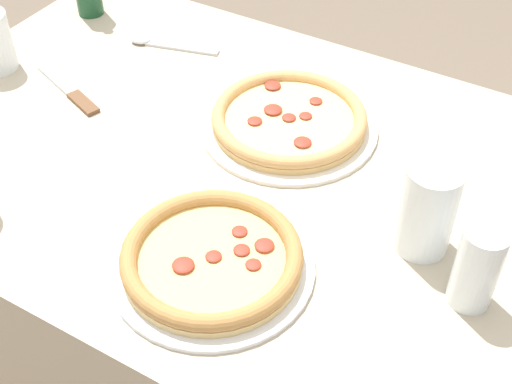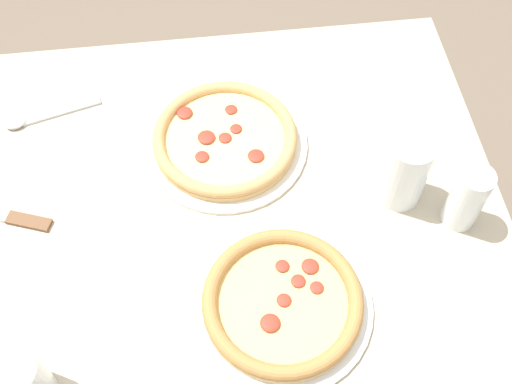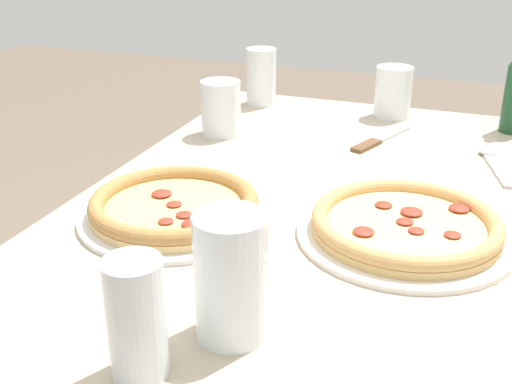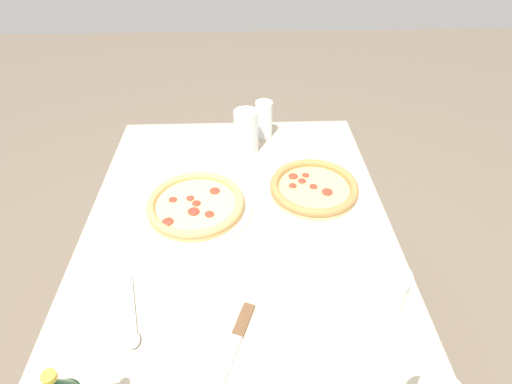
{
  "view_description": "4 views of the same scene",
  "coord_description": "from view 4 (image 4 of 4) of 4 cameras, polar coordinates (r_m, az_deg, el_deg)",
  "views": [
    {
      "loc": [
        0.55,
        -0.78,
        1.53
      ],
      "look_at": [
        0.15,
        -0.09,
        0.78
      ],
      "focal_mm": 50.0,
      "sensor_mm": 36.0,
      "label": 1
    },
    {
      "loc": [
        0.06,
        -0.64,
        1.73
      ],
      "look_at": [
        0.14,
        -0.02,
        0.78
      ],
      "focal_mm": 45.0,
      "sensor_mm": 36.0,
      "label": 2
    },
    {
      "loc": [
        0.95,
        0.21,
        1.18
      ],
      "look_at": [
        0.16,
        -0.09,
        0.81
      ],
      "focal_mm": 45.0,
      "sensor_mm": 36.0,
      "label": 3
    },
    {
      "loc": [
        -0.76,
        -0.02,
        1.51
      ],
      "look_at": [
        0.12,
        -0.05,
        0.78
      ],
      "focal_mm": 28.0,
      "sensor_mm": 36.0,
      "label": 4
    }
  ],
  "objects": [
    {
      "name": "pizza_veggie",
      "position": [
        1.15,
        -8.57,
        -1.86
      ],
      "size": [
        0.32,
        0.32,
        0.04
      ],
      "color": "silver",
      "rests_on": "table"
    },
    {
      "name": "pizza_pepperoni",
      "position": [
        1.2,
        8.25,
        0.51
      ],
      "size": [
        0.3,
        0.3,
        0.04
      ],
      "color": "silver",
      "rests_on": "table"
    },
    {
      "name": "glass_mango_juice",
      "position": [
        1.44,
        1.11,
        10.07
      ],
      "size": [
        0.06,
        0.06,
        0.13
      ],
      "color": "white",
      "rests_on": "table"
    },
    {
      "name": "knife",
      "position": [
        0.89,
        -2.95,
        -20.4
      ],
      "size": [
        0.2,
        0.09,
        0.01
      ],
      "color": "brown",
      "rests_on": "table"
    },
    {
      "name": "glass_orange_juice",
      "position": [
        0.93,
        18.07,
        -13.57
      ],
      "size": [
        0.08,
        0.08,
        0.12
      ],
      "color": "white",
      "rests_on": "table"
    },
    {
      "name": "ground_plane",
      "position": [
        1.69,
        -1.79,
        -23.68
      ],
      "size": [
        8.0,
        8.0,
        0.0
      ],
      "primitive_type": "plane",
      "color": "#6B5B4C"
    },
    {
      "name": "glass_cola",
      "position": [
        1.36,
        -1.4,
        8.39
      ],
      "size": [
        0.08,
        0.08,
        0.15
      ],
      "color": "white",
      "rests_on": "table"
    },
    {
      "name": "spoon",
      "position": [
        0.94,
        -17.4,
        -17.3
      ],
      "size": [
        0.19,
        0.07,
        0.01
      ],
      "color": "silver",
      "rests_on": "table"
    },
    {
      "name": "table",
      "position": [
        1.37,
        -2.11,
        -16.69
      ],
      "size": [
        1.18,
        0.84,
        0.74
      ],
      "color": "#B7A88E",
      "rests_on": "ground_plane"
    }
  ]
}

